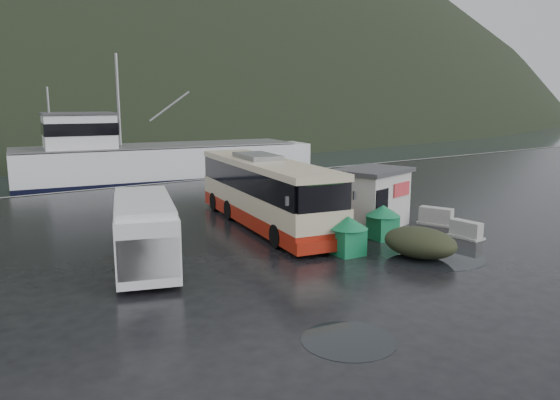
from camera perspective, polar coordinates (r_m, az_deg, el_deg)
ground at (r=22.50m, az=1.09°, el=-5.22°), size 160.00×160.00×0.00m
quay_edge at (r=40.07m, az=-16.03°, el=1.33°), size 160.00×0.60×1.50m
coach_bus at (r=26.79m, az=-1.52°, el=-2.66°), size 5.28×12.55×3.45m
white_van at (r=20.84m, az=-13.83°, el=-6.82°), size 4.05×6.59×2.61m
waste_bin_left at (r=21.99m, az=7.09°, el=-5.68°), size 1.22×1.22×1.56m
waste_bin_right at (r=24.65m, az=10.63°, el=-4.01°), size 1.20×1.20×1.52m
dome_tent at (r=22.19m, az=14.35°, el=-5.78°), size 2.62×3.31×1.17m
ticket_kiosk at (r=27.02m, az=9.44°, el=-2.69°), size 4.17×3.52×2.83m
jersey_barrier_a at (r=28.02m, az=15.94°, el=-2.48°), size 1.36×1.89×0.85m
jersey_barrier_b at (r=25.75m, az=18.81°, el=-3.77°), size 0.82×1.56×0.77m
fishing_trawler at (r=49.78m, az=-12.46°, el=3.21°), size 29.13×10.73×11.40m
puddles at (r=20.18m, az=14.04°, el=-7.39°), size 11.11×7.02×0.01m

